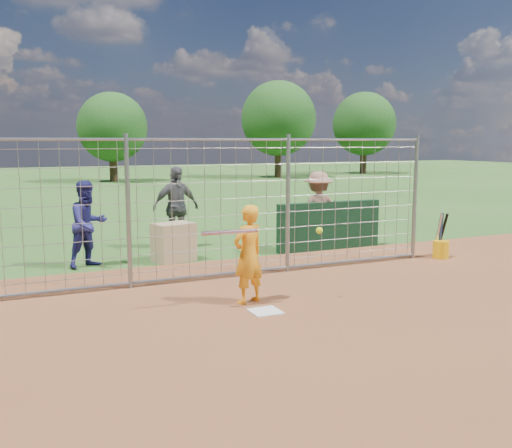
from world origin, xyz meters
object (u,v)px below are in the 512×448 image
equipment_bin (174,242)px  bucket_with_bats (441,247)px  bystander_b (176,207)px  bystander_c (318,210)px  bystander_a (88,224)px  batter (248,254)px

equipment_bin → bucket_with_bats: (5.26, -2.04, -0.15)m
bystander_b → equipment_bin: (-0.47, -1.41, -0.55)m
bystander_b → bystander_c: 3.28m
bystander_a → bystander_b: bearing=3.5°
bystander_b → bucket_with_bats: (4.78, -3.45, -0.71)m
bucket_with_bats → equipment_bin: bearing=158.8°
equipment_bin → bucket_with_bats: bearing=-37.0°
bystander_a → equipment_bin: bystander_a is taller
batter → bystander_a: bystander_a is taller
bystander_b → batter: bearing=-101.2°
batter → bucket_with_bats: (5.07, 1.41, -0.52)m
batter → bystander_b: bearing=-112.4°
bystander_b → bucket_with_bats: bystander_b is taller
bystander_c → equipment_bin: 3.46m
batter → bucket_with_bats: 5.29m
bystander_c → bystander_b: bearing=-13.1°
batter → equipment_bin: size_ratio=1.90×
batter → bucket_with_bats: batter is taller
bystander_a → equipment_bin: bearing=-32.7°
bystander_c → batter: bearing=59.3°
batter → equipment_bin: bearing=-106.0°
bystander_a → bystander_c: (5.10, -0.19, 0.04)m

